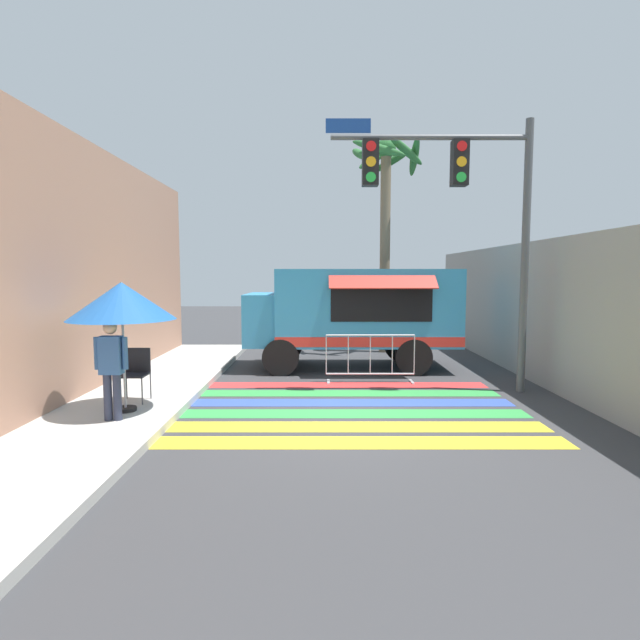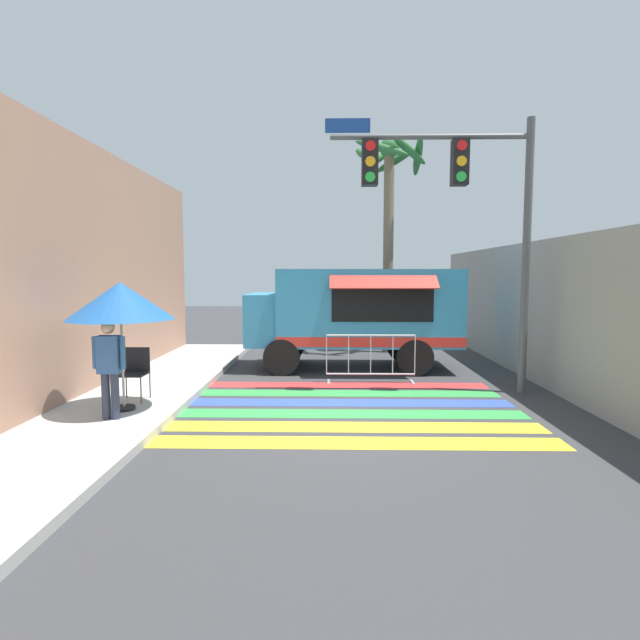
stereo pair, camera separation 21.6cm
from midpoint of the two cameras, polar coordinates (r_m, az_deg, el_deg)
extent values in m
plane|color=#38383A|center=(8.63, 3.45, -11.24)|extent=(60.00, 60.00, 0.00)
cube|color=#B7B5AD|center=(9.81, -28.03, -9.41)|extent=(4.40, 16.00, 0.14)
cube|color=tan|center=(9.55, -29.04, 5.12)|extent=(0.25, 16.00, 5.07)
cube|color=gray|center=(12.29, 24.27, 0.83)|extent=(0.20, 16.00, 3.20)
cube|color=yellow|center=(7.48, 3.83, -13.83)|extent=(6.40, 0.56, 0.01)
cube|color=yellow|center=(8.20, 3.58, -12.09)|extent=(6.40, 0.56, 0.01)
cube|color=green|center=(8.93, 3.37, -10.64)|extent=(6.40, 0.56, 0.01)
cube|color=#334FB2|center=(9.66, 3.20, -9.41)|extent=(6.40, 0.56, 0.01)
cube|color=green|center=(10.40, 3.05, -8.35)|extent=(6.40, 0.56, 0.01)
cube|color=red|center=(11.14, 2.92, -7.43)|extent=(6.40, 0.56, 0.01)
cube|color=#338CBF|center=(13.01, 5.93, 1.53)|extent=(4.56, 2.22, 1.93)
cube|color=#338CBF|center=(13.05, -4.11, 0.18)|extent=(1.61, 2.04, 1.30)
cube|color=#1E232D|center=(13.11, -7.41, 1.60)|extent=(0.06, 1.77, 0.49)
cube|color=black|center=(11.92, 7.68, 1.87)|extent=(2.42, 0.03, 0.87)
cube|color=red|center=(11.69, 7.82, 4.32)|extent=(2.52, 0.43, 0.31)
cube|color=red|center=(11.99, 6.34, -2.55)|extent=(4.56, 0.01, 0.24)
cylinder|color=black|center=(12.13, -3.89, -4.26)|extent=(0.89, 0.22, 0.89)
cylinder|color=black|center=(14.14, -3.17, -2.90)|extent=(0.89, 0.22, 0.89)
cylinder|color=black|center=(12.28, 11.29, -4.24)|extent=(0.89, 0.22, 0.89)
cylinder|color=black|center=(14.27, 9.85, -2.90)|extent=(0.89, 0.22, 0.89)
cylinder|color=#515456|center=(11.05, 23.01, 6.52)|extent=(0.16, 0.16, 5.55)
cylinder|color=#515456|center=(10.82, 13.05, 19.73)|extent=(3.98, 0.11, 0.11)
cube|color=black|center=(10.81, 16.27, 16.89)|extent=(0.32, 0.28, 0.90)
cylinder|color=red|center=(10.74, 16.51, 18.60)|extent=(0.20, 0.02, 0.20)
cylinder|color=#F2A519|center=(10.68, 16.47, 17.04)|extent=(0.20, 0.02, 0.20)
cylinder|color=green|center=(10.62, 16.43, 15.46)|extent=(0.20, 0.02, 0.20)
cube|color=black|center=(10.51, 6.33, 17.41)|extent=(0.32, 0.28, 0.90)
cylinder|color=red|center=(10.44, 6.42, 19.18)|extent=(0.20, 0.02, 0.20)
cylinder|color=#F2A519|center=(10.37, 6.40, 17.58)|extent=(0.20, 0.02, 0.20)
cylinder|color=green|center=(10.31, 6.39, 15.95)|extent=(0.20, 0.02, 0.20)
cube|color=navy|center=(10.67, 3.80, 21.29)|extent=(0.90, 0.02, 0.28)
cylinder|color=black|center=(9.24, -20.84, -9.39)|extent=(0.36, 0.36, 0.06)
cylinder|color=#B2B2B7|center=(9.04, -21.05, -2.85)|extent=(0.04, 0.04, 2.18)
cone|color=#1E59A5|center=(8.97, -21.22, 2.07)|extent=(1.75, 1.75, 0.63)
cylinder|color=#4C4C51|center=(9.66, -21.67, -7.52)|extent=(0.02, 0.02, 0.47)
cylinder|color=#4C4C51|center=(9.50, -19.16, -7.65)|extent=(0.02, 0.02, 0.47)
cylinder|color=#4C4C51|center=(10.06, -20.68, -6.98)|extent=(0.02, 0.02, 0.47)
cylinder|color=#4C4C51|center=(9.91, -18.26, -7.09)|extent=(0.02, 0.02, 0.47)
cube|color=black|center=(9.73, -19.99, -5.85)|extent=(0.47, 0.47, 0.03)
cube|color=black|center=(9.89, -19.57, -4.25)|extent=(0.47, 0.03, 0.45)
cylinder|color=#2D3347|center=(8.70, -22.62, -8.03)|extent=(0.13, 0.13, 0.74)
cylinder|color=#2D3347|center=(8.64, -21.70, -8.09)|extent=(0.13, 0.13, 0.74)
cube|color=#33598C|center=(8.55, -22.31, -3.66)|extent=(0.34, 0.20, 0.60)
cylinder|color=#33598C|center=(8.63, -23.66, -3.43)|extent=(0.09, 0.09, 0.51)
cylinder|color=#33598C|center=(8.46, -20.95, -3.50)|extent=(0.09, 0.09, 0.51)
sphere|color=tan|center=(8.49, -22.41, -0.76)|extent=(0.21, 0.21, 0.21)
cylinder|color=#B7BABF|center=(11.27, 6.38, -1.76)|extent=(1.99, 0.04, 0.04)
cylinder|color=#B7BABF|center=(11.41, 6.33, -6.16)|extent=(1.99, 0.04, 0.04)
cylinder|color=#B7BABF|center=(11.29, 1.30, -3.98)|extent=(0.02, 0.02, 0.88)
cylinder|color=#B7BABF|center=(11.30, 3.83, -3.98)|extent=(0.02, 0.02, 0.88)
cylinder|color=#B7BABF|center=(11.33, 6.35, -3.97)|extent=(0.02, 0.02, 0.88)
cylinder|color=#B7BABF|center=(11.39, 8.86, -3.95)|extent=(0.02, 0.02, 0.88)
cylinder|color=#B7BABF|center=(11.47, 11.33, -3.93)|extent=(0.02, 0.02, 0.88)
cube|color=#B7BABF|center=(11.40, 1.55, -7.07)|extent=(0.06, 0.44, 0.03)
cube|color=#B7BABF|center=(11.57, 11.03, -6.99)|extent=(0.06, 0.44, 0.03)
cylinder|color=#7A664C|center=(15.78, 8.19, 7.44)|extent=(0.32, 0.32, 6.14)
sphere|color=#2D6B33|center=(16.23, 8.34, 18.87)|extent=(0.60, 0.60, 0.60)
ellipsoid|color=#2D6B33|center=(16.24, 11.52, 17.88)|extent=(0.34, 1.63, 1.06)
ellipsoid|color=#2D6B33|center=(16.84, 9.02, 17.56)|extent=(1.35, 0.76, 0.83)
ellipsoid|color=#2D6B33|center=(16.61, 6.76, 17.68)|extent=(1.09, 0.92, 0.81)
ellipsoid|color=#2D6B33|center=(15.98, 5.27, 18.42)|extent=(0.49, 1.68, 0.81)
ellipsoid|color=#2D6B33|center=(15.41, 7.43, 18.93)|extent=(1.62, 0.87, 0.77)
ellipsoid|color=#2D6B33|center=(15.66, 10.55, 18.56)|extent=(1.35, 1.17, 0.83)
camera|label=1|loc=(0.11, -89.45, 0.05)|focal=28.00mm
camera|label=2|loc=(0.11, 90.55, -0.05)|focal=28.00mm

